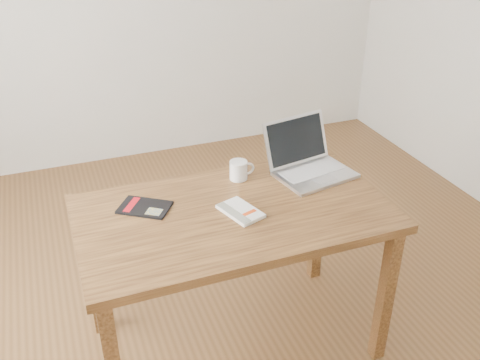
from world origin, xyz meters
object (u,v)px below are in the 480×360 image
object	(u,v)px
desk	(234,228)
coffee_mug	(239,170)
laptop	(308,162)
black_guidebook	(145,207)
white_guidebook	(240,211)

from	to	relation	value
desk	coffee_mug	world-z (taller)	coffee_mug
desk	laptop	distance (m)	0.50
black_guidebook	laptop	xyz separation A→B (m)	(0.78, 0.05, 0.04)
desk	white_guidebook	bearing A→B (deg)	-62.09
black_guidebook	laptop	bearing A→B (deg)	-51.78
desk	black_guidebook	bearing A→B (deg)	157.54
desk	black_guidebook	distance (m)	0.38
desk	coffee_mug	bearing A→B (deg)	64.49
black_guidebook	laptop	size ratio (longest dim) A/B	0.63
black_guidebook	white_guidebook	bearing A→B (deg)	-81.12
white_guidebook	laptop	distance (m)	0.48
white_guidebook	laptop	xyz separation A→B (m)	(0.42, 0.22, 0.04)
white_guidebook	black_guidebook	distance (m)	0.40
white_guidebook	black_guidebook	world-z (taller)	white_guidebook
laptop	desk	bearing A→B (deg)	-167.03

